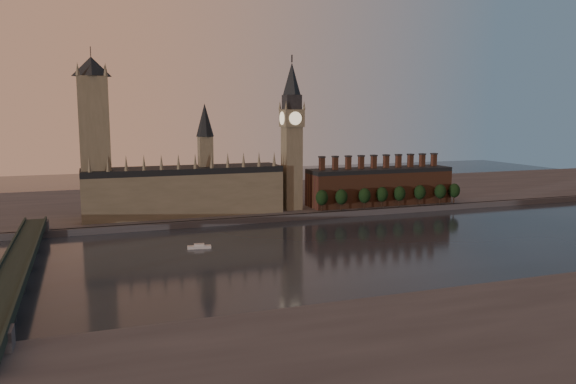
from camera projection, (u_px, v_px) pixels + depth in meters
name	position (u px, v px, depth m)	size (l,w,h in m)	color
ground	(347.00, 251.00, 292.51)	(900.00, 900.00, 0.00)	black
north_bank	(251.00, 199.00, 458.02)	(900.00, 182.00, 4.00)	#4E4D53
palace_of_westminster	(185.00, 188.00, 374.80)	(130.00, 30.30, 74.00)	#746953
victoria_tower	(94.00, 133.00, 350.92)	(24.00, 24.00, 108.00)	#746953
big_ben	(292.00, 134.00, 390.35)	(15.00, 15.00, 107.00)	#746953
chimney_block	(379.00, 186.00, 419.38)	(110.00, 25.00, 37.00)	brown
embankment_tree_0	(322.00, 198.00, 388.46)	(8.60, 8.60, 14.88)	black
embankment_tree_1	(341.00, 197.00, 391.62)	(8.60, 8.60, 14.88)	black
embankment_tree_2	(365.00, 196.00, 397.77)	(8.60, 8.60, 14.88)	black
embankment_tree_3	(382.00, 194.00, 403.69)	(8.60, 8.60, 14.88)	black
embankment_tree_4	(400.00, 193.00, 408.34)	(8.60, 8.60, 14.88)	black
embankment_tree_5	(420.00, 192.00, 414.57)	(8.60, 8.60, 14.88)	black
embankment_tree_6	(440.00, 191.00, 419.15)	(8.60, 8.60, 14.88)	black
embankment_tree_7	(454.00, 191.00, 423.71)	(8.60, 8.60, 14.88)	black
westminster_bridge	(18.00, 266.00, 236.77)	(14.00, 200.00, 11.55)	black
river_boat	(199.00, 247.00, 299.12)	(12.91, 5.46, 2.50)	silver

